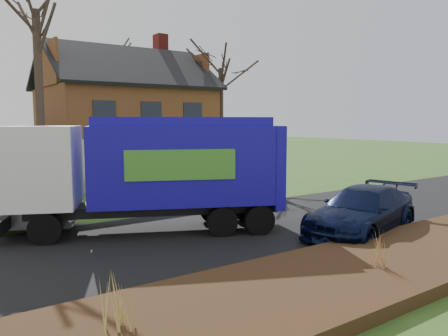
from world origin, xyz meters
TOP-DOWN VIEW (x-y plane):
  - ground at (0.00, 0.00)m, footprint 120.00×120.00m
  - road at (0.00, 0.00)m, footprint 80.00×7.00m
  - mulch_verge at (0.00, -5.30)m, footprint 80.00×3.50m
  - main_house at (1.49, 13.91)m, footprint 12.95×8.95m
  - garbage_truck at (-2.19, 1.26)m, footprint 8.94×5.77m
  - silver_sedan at (-6.19, 3.98)m, footprint 4.63×3.13m
  - navy_wagon at (3.20, -2.77)m, footprint 5.54×3.30m
  - tree_front_east at (7.04, 10.93)m, footprint 3.51×3.51m
  - tree_back at (4.12, 21.68)m, footprint 3.58×3.58m
  - grass_clump_west at (-5.91, -5.09)m, footprint 0.38×0.31m
  - grass_clump_mid at (0.17, -5.61)m, footprint 0.30×0.25m

SIDE VIEW (x-z plane):
  - ground at x=0.00m, z-range 0.00..0.00m
  - road at x=0.00m, z-range 0.00..0.02m
  - mulch_verge at x=0.00m, z-range 0.00..0.30m
  - grass_clump_mid at x=0.17m, z-range 0.30..1.14m
  - silver_sedan at x=-6.19m, z-range 0.00..1.45m
  - navy_wagon at x=3.20m, z-range 0.00..1.50m
  - grass_clump_west at x=-5.91m, z-range 0.30..1.30m
  - garbage_truck at x=-2.19m, z-range 0.29..4.04m
  - main_house at x=1.49m, z-range -0.60..8.66m
  - tree_front_east at x=7.04m, z-range 3.05..12.81m
  - tree_back at x=4.12m, z-range 3.78..15.11m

